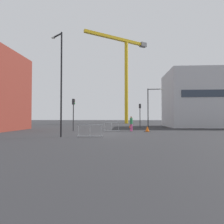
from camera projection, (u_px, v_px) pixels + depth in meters
name	position (u px, v px, depth m)	size (l,w,h in m)	color
ground	(109.00, 134.00, 18.37)	(160.00, 160.00, 0.00)	#28282B
office_block	(207.00, 99.00, 32.35)	(13.88, 9.07, 9.53)	#B7B7BC
construction_crane	(125.00, 66.00, 48.61)	(15.81, 10.65, 22.28)	gold
streetlamp_tall	(60.00, 77.00, 16.22)	(1.32, 0.99, 9.11)	black
streetlamp_short	(150.00, 104.00, 28.48)	(2.28, 0.26, 6.06)	black
traffic_light_verge	(140.00, 112.00, 30.27)	(0.36, 0.38, 3.84)	#2D2D30
traffic_light_corner	(73.00, 109.00, 22.86)	(0.38, 0.27, 3.94)	#2D2D30
pedestrian_walking	(131.00, 122.00, 22.42)	(0.34, 0.34, 1.79)	#D14C8C
safety_barrier_rear	(112.00, 127.00, 22.27)	(1.90, 0.09, 1.08)	#9EA0A5
safety_barrier_right_run	(90.00, 131.00, 15.81)	(2.20, 0.11, 1.08)	#9EA0A5
traffic_cone_by_barrier	(147.00, 129.00, 21.67)	(0.65, 0.65, 0.66)	black
traffic_cone_on_verge	(130.00, 126.00, 28.72)	(0.53, 0.53, 0.53)	black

